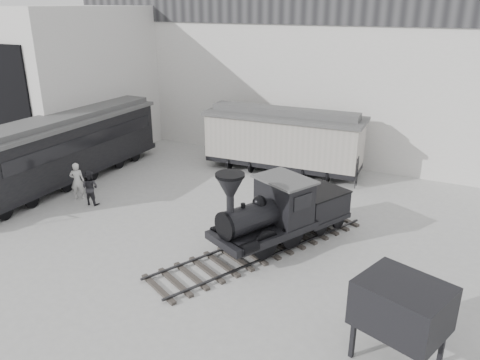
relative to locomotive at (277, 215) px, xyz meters
The scene contains 9 objects.
ground 4.22m from the locomotive, 127.07° to the right, with size 90.00×90.00×0.00m, color #9E9E9B.
north_wall 12.76m from the locomotive, 101.63° to the left, with size 34.00×2.51×11.00m.
west_pavilion 18.50m from the locomotive, 158.23° to the left, with size 7.00×12.11×9.00m.
locomotive is the anchor object (origin of this frame).
boxcar 8.87m from the locomotive, 110.89° to the left, with size 9.17×3.36×3.69m.
passenger_coach 12.93m from the locomotive, behind, with size 3.01×12.87×3.43m.
visitor_a 10.60m from the locomotive, behind, with size 0.69×0.45×1.88m, color silver.
visitor_b 9.57m from the locomotive, behind, with size 0.83×0.65×1.71m, color #28282B.
coal_hopper 7.15m from the locomotive, 39.99° to the right, with size 2.67×2.42×2.41m.
Camera 1 is at (8.82, -12.42, 9.16)m, focal length 35.00 mm.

